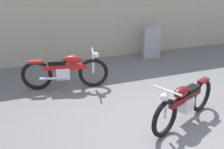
# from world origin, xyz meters

# --- Properties ---
(ground_plane) EXTENTS (40.00, 40.00, 0.00)m
(ground_plane) POSITION_xyz_m (0.00, 0.00, 0.00)
(ground_plane) COLOR slate
(building_wall) EXTENTS (18.00, 0.30, 3.09)m
(building_wall) POSITION_xyz_m (0.00, 4.63, 1.55)
(building_wall) COLOR #B2A893
(building_wall) RESTS_ON ground_plane
(stone_marker) EXTENTS (0.59, 0.25, 1.03)m
(stone_marker) POSITION_xyz_m (1.85, 3.87, 0.52)
(stone_marker) COLOR #9E9EA3
(stone_marker) RESTS_ON ground_plane
(motorcycle_maroon) EXTENTS (1.83, 0.93, 0.87)m
(motorcycle_maroon) POSITION_xyz_m (0.41, 0.06, 0.42)
(motorcycle_maroon) COLOR black
(motorcycle_maroon) RESTS_ON ground_plane
(motorcycle_red) EXTENTS (2.05, 0.74, 0.93)m
(motorcycle_red) POSITION_xyz_m (-1.30, 2.42, 0.45)
(motorcycle_red) COLOR black
(motorcycle_red) RESTS_ON ground_plane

